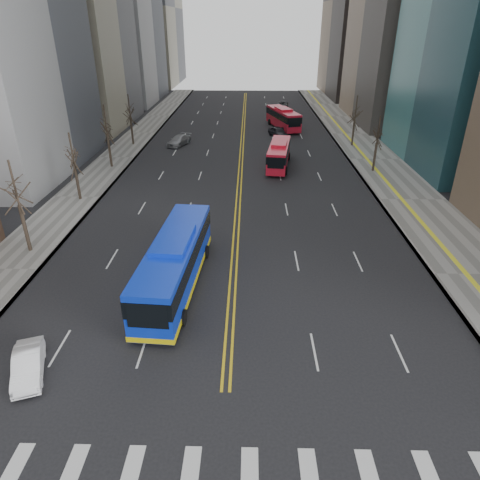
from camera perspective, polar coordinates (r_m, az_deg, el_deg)
name	(u,v)px	position (r m, az deg, el deg)	size (l,w,h in m)	color
sidewalk_right	(374,159)	(59.67, 17.48, 10.22)	(7.00, 130.00, 0.15)	slate
sidewalk_left	(117,158)	(59.97, -16.10, 10.49)	(5.00, 130.00, 0.15)	slate
centerline	(242,141)	(67.04, 0.32, 13.12)	(0.55, 100.00, 0.01)	gold
street_trees	(171,142)	(46.74, -9.16, 12.84)	(35.20, 47.20, 7.60)	#2C241B
blue_bus	(175,261)	(28.60, -8.65, -2.81)	(3.63, 12.90, 3.69)	#0D2FC8
red_bus_near	(279,153)	(53.85, 5.22, 11.47)	(3.56, 9.94, 3.12)	red
red_bus_far	(283,117)	(75.24, 5.77, 15.99)	(5.35, 11.03, 3.42)	red
car_white	(28,365)	(24.82, -26.41, -14.67)	(1.32, 3.80, 1.25)	white
car_dark_mid	(278,132)	(69.43, 5.11, 14.15)	(1.83, 4.54, 1.55)	black
car_silver	(179,140)	(64.80, -8.13, 13.01)	(1.98, 4.87, 1.41)	gray
car_dark_far	(283,105)	(95.28, 5.71, 17.50)	(2.08, 4.51, 1.25)	black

